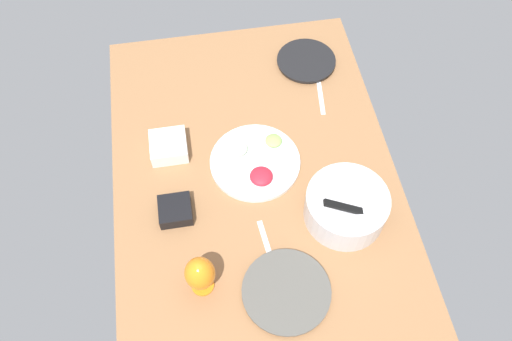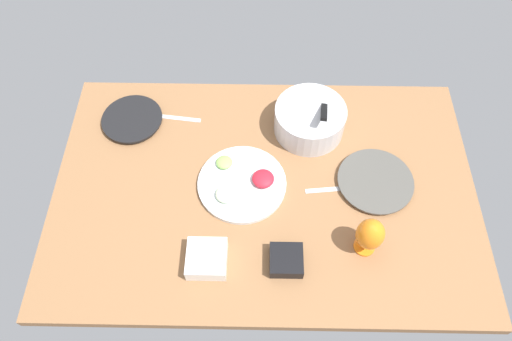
{
  "view_description": "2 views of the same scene",
  "coord_description": "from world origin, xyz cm",
  "px_view_note": "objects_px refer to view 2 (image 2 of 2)",
  "views": [
    {
      "loc": [
        94.25,
        -16.1,
        162.34
      ],
      "look_at": [
        -1.35,
        -0.09,
        6.72
      ],
      "focal_mm": 36.18,
      "sensor_mm": 36.0,
      "label": 1
    },
    {
      "loc": [
        -1.81,
        -88.91,
        153.95
      ],
      "look_at": [
        -3.36,
        3.17,
        6.72
      ],
      "focal_mm": 32.81,
      "sensor_mm": 36.0,
      "label": 2
    }
  ],
  "objects_px": {
    "fruit_platter": "(242,183)",
    "square_bowl_black": "(286,260)",
    "dinner_plate_left": "(132,120)",
    "square_bowl_white": "(207,258)",
    "mixing_bowl": "(310,119)",
    "hurricane_glass_orange": "(370,235)",
    "dinner_plate_right": "(375,181)"
  },
  "relations": [
    {
      "from": "mixing_bowl",
      "to": "square_bowl_black",
      "type": "xyz_separation_m",
      "value": [
        -0.1,
        -0.58,
        -0.04
      ]
    },
    {
      "from": "dinner_plate_right",
      "to": "fruit_platter",
      "type": "relative_size",
      "value": 0.86
    },
    {
      "from": "mixing_bowl",
      "to": "dinner_plate_left",
      "type": "bearing_deg",
      "value": 178.0
    },
    {
      "from": "dinner_plate_right",
      "to": "square_bowl_black",
      "type": "relative_size",
      "value": 2.54
    },
    {
      "from": "fruit_platter",
      "to": "hurricane_glass_orange",
      "type": "relative_size",
      "value": 1.92
    },
    {
      "from": "square_bowl_black",
      "to": "fruit_platter",
      "type": "bearing_deg",
      "value": 117.45
    },
    {
      "from": "dinner_plate_left",
      "to": "dinner_plate_right",
      "type": "relative_size",
      "value": 0.86
    },
    {
      "from": "fruit_platter",
      "to": "square_bowl_black",
      "type": "height_order",
      "value": "same"
    },
    {
      "from": "hurricane_glass_orange",
      "to": "square_bowl_black",
      "type": "bearing_deg",
      "value": -166.99
    },
    {
      "from": "dinner_plate_left",
      "to": "fruit_platter",
      "type": "relative_size",
      "value": 0.74
    },
    {
      "from": "fruit_platter",
      "to": "square_bowl_white",
      "type": "height_order",
      "value": "square_bowl_white"
    },
    {
      "from": "dinner_plate_left",
      "to": "hurricane_glass_orange",
      "type": "height_order",
      "value": "hurricane_glass_orange"
    },
    {
      "from": "fruit_platter",
      "to": "dinner_plate_right",
      "type": "bearing_deg",
      "value": 1.95
    },
    {
      "from": "hurricane_glass_orange",
      "to": "square_bowl_black",
      "type": "xyz_separation_m",
      "value": [
        -0.28,
        -0.06,
        -0.07
      ]
    },
    {
      "from": "dinner_plate_left",
      "to": "square_bowl_black",
      "type": "xyz_separation_m",
      "value": [
        0.63,
        -0.61,
        0.02
      ]
    },
    {
      "from": "fruit_platter",
      "to": "hurricane_glass_orange",
      "type": "distance_m",
      "value": 0.51
    },
    {
      "from": "dinner_plate_left",
      "to": "dinner_plate_right",
      "type": "xyz_separation_m",
      "value": [
        0.97,
        -0.28,
        -0.0
      ]
    },
    {
      "from": "dinner_plate_right",
      "to": "square_bowl_white",
      "type": "relative_size",
      "value": 2.13
    },
    {
      "from": "fruit_platter",
      "to": "square_bowl_black",
      "type": "relative_size",
      "value": 2.96
    },
    {
      "from": "mixing_bowl",
      "to": "square_bowl_white",
      "type": "xyz_separation_m",
      "value": [
        -0.37,
        -0.58,
        -0.03
      ]
    },
    {
      "from": "dinner_plate_right",
      "to": "dinner_plate_left",
      "type": "bearing_deg",
      "value": 163.94
    },
    {
      "from": "hurricane_glass_orange",
      "to": "square_bowl_white",
      "type": "xyz_separation_m",
      "value": [
        -0.55,
        -0.07,
        -0.07
      ]
    },
    {
      "from": "dinner_plate_left",
      "to": "square_bowl_white",
      "type": "distance_m",
      "value": 0.7
    },
    {
      "from": "mixing_bowl",
      "to": "fruit_platter",
      "type": "height_order",
      "value": "mixing_bowl"
    },
    {
      "from": "fruit_platter",
      "to": "square_bowl_white",
      "type": "bearing_deg",
      "value": -109.53
    },
    {
      "from": "hurricane_glass_orange",
      "to": "square_bowl_white",
      "type": "relative_size",
      "value": 1.29
    },
    {
      "from": "square_bowl_black",
      "to": "dinner_plate_right",
      "type": "bearing_deg",
      "value": 43.43
    },
    {
      "from": "dinner_plate_right",
      "to": "square_bowl_black",
      "type": "height_order",
      "value": "square_bowl_black"
    },
    {
      "from": "hurricane_glass_orange",
      "to": "dinner_plate_left",
      "type": "bearing_deg",
      "value": 148.97
    },
    {
      "from": "dinner_plate_right",
      "to": "mixing_bowl",
      "type": "bearing_deg",
      "value": 133.75
    },
    {
      "from": "dinner_plate_left",
      "to": "square_bowl_white",
      "type": "relative_size",
      "value": 1.84
    },
    {
      "from": "square_bowl_black",
      "to": "square_bowl_white",
      "type": "distance_m",
      "value": 0.27
    }
  ]
}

